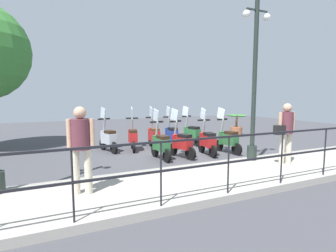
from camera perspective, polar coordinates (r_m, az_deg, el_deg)
The scene contains 16 objects.
ground_plane at distance 9.22m, azimuth 3.36°, elevation -5.54°, with size 28.00×28.00×0.00m, color #424247.
promenade_walkway at distance 6.68m, azimuth 16.45°, elevation -9.80°, with size 2.20×20.00×0.15m.
fence_railing at distance 5.78m, azimuth 23.60°, elevation -4.24°, with size 0.04×16.03×1.07m.
lamp_post_near at distance 7.58m, azimuth 18.24°, elevation 7.56°, with size 0.26×0.90×4.40m.
pedestrian_with_bag at distance 7.42m, azimuth 24.26°, elevation -0.59°, with size 0.36×0.66×1.59m.
pedestrian_distant at distance 4.94m, azimuth -18.41°, elevation -3.61°, with size 0.41×0.47×1.59m.
potted_palm at distance 13.12m, azimuth 14.67°, elevation -0.19°, with size 1.06×0.66×1.05m.
scooter_near_0 at distance 9.09m, azimuth 12.87°, elevation -2.78°, with size 1.23×0.46×1.54m.
scooter_near_1 at distance 8.65m, azimuth 8.55°, elevation -3.15°, with size 1.23×0.44×1.54m.
scooter_near_2 at distance 8.20m, azimuth 2.94°, elevation -3.61°, with size 1.21×0.53×1.54m.
scooter_near_3 at distance 7.96m, azimuth -1.60°, elevation -3.92°, with size 1.23×0.44×1.54m.
scooter_far_0 at distance 10.29m, azimuth 5.10°, elevation -1.57°, with size 1.21×0.52×1.54m.
scooter_far_1 at distance 9.91m, azimuth 0.71°, elevation -1.86°, with size 1.23×0.44×1.54m.
scooter_far_2 at distance 9.72m, azimuth -3.12°, elevation -2.03°, with size 1.23×0.44×1.54m.
scooter_far_3 at distance 9.39m, azimuth -7.66°, elevation -2.38°, with size 1.22×0.50×1.54m.
scooter_far_4 at distance 9.30m, azimuth -12.92°, elevation -2.58°, with size 1.21×0.52×1.54m.
Camera 1 is at (-7.94, 4.28, 1.91)m, focal length 28.00 mm.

